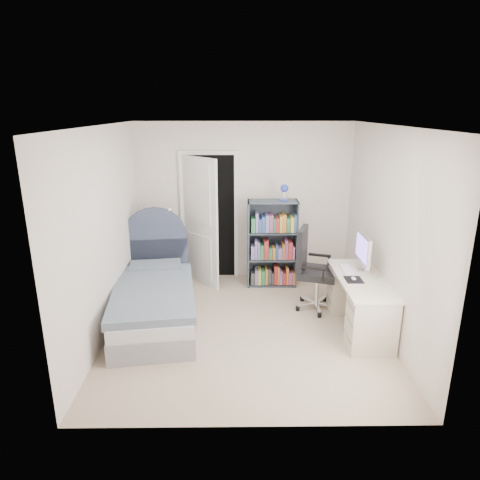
{
  "coord_description": "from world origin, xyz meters",
  "views": [
    {
      "loc": [
        -0.14,
        -4.91,
        2.69
      ],
      "look_at": [
        -0.07,
        0.37,
        1.05
      ],
      "focal_mm": 32.0,
      "sensor_mm": 36.0,
      "label": 1
    }
  ],
  "objects_px": {
    "desk": "(360,301)",
    "office_chair": "(311,265)",
    "floor_lamp": "(170,256)",
    "bed": "(155,297)",
    "nightstand": "(153,260)",
    "bookcase": "(273,247)"
  },
  "relations": [
    {
      "from": "bed",
      "to": "office_chair",
      "type": "xyz_separation_m",
      "value": [
        2.11,
        0.3,
        0.34
      ]
    },
    {
      "from": "bed",
      "to": "nightstand",
      "type": "height_order",
      "value": "bed"
    },
    {
      "from": "nightstand",
      "to": "office_chair",
      "type": "height_order",
      "value": "office_chair"
    },
    {
      "from": "floor_lamp",
      "to": "office_chair",
      "type": "bearing_deg",
      "value": -18.55
    },
    {
      "from": "bed",
      "to": "bookcase",
      "type": "distance_m",
      "value": 2.02
    },
    {
      "from": "nightstand",
      "to": "floor_lamp",
      "type": "xyz_separation_m",
      "value": [
        0.29,
        -0.18,
        0.13
      ]
    },
    {
      "from": "bed",
      "to": "nightstand",
      "type": "xyz_separation_m",
      "value": [
        -0.22,
        1.16,
        0.11
      ]
    },
    {
      "from": "bed",
      "to": "office_chair",
      "type": "relative_size",
      "value": 1.94
    },
    {
      "from": "floor_lamp",
      "to": "office_chair",
      "type": "distance_m",
      "value": 2.16
    },
    {
      "from": "nightstand",
      "to": "office_chair",
      "type": "distance_m",
      "value": 2.5
    },
    {
      "from": "bed",
      "to": "desk",
      "type": "relative_size",
      "value": 1.58
    },
    {
      "from": "bed",
      "to": "floor_lamp",
      "type": "distance_m",
      "value": 1.01
    },
    {
      "from": "floor_lamp",
      "to": "bookcase",
      "type": "relative_size",
      "value": 0.8
    },
    {
      "from": "floor_lamp",
      "to": "desk",
      "type": "height_order",
      "value": "floor_lamp"
    },
    {
      "from": "floor_lamp",
      "to": "desk",
      "type": "relative_size",
      "value": 0.92
    },
    {
      "from": "bookcase",
      "to": "office_chair",
      "type": "bearing_deg",
      "value": -60.87
    },
    {
      "from": "desk",
      "to": "office_chair",
      "type": "relative_size",
      "value": 1.23
    },
    {
      "from": "office_chair",
      "to": "desk",
      "type": "bearing_deg",
      "value": -49.79
    },
    {
      "from": "bookcase",
      "to": "nightstand",
      "type": "bearing_deg",
      "value": 178.89
    },
    {
      "from": "floor_lamp",
      "to": "nightstand",
      "type": "bearing_deg",
      "value": 148.89
    },
    {
      "from": "bookcase",
      "to": "floor_lamp",
      "type": "bearing_deg",
      "value": -174.9
    },
    {
      "from": "nightstand",
      "to": "floor_lamp",
      "type": "bearing_deg",
      "value": -31.11
    }
  ]
}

